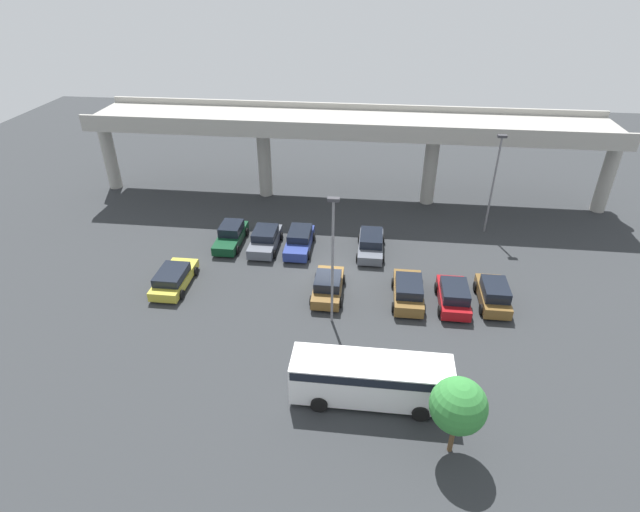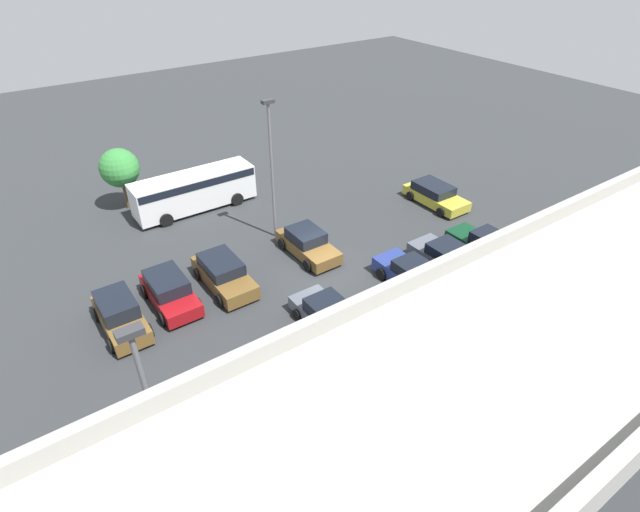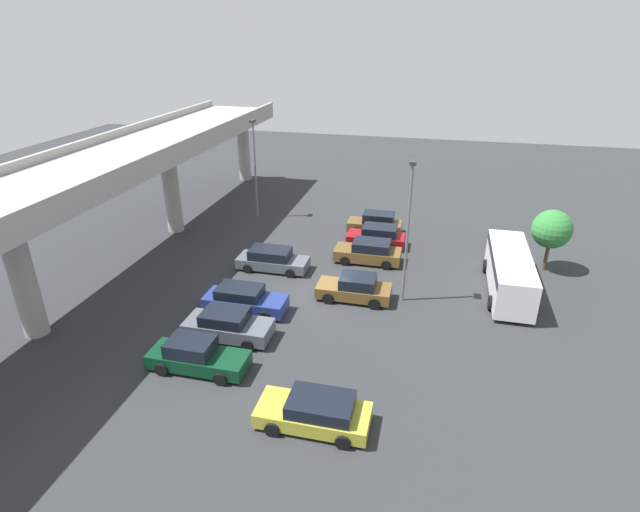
# 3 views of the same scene
# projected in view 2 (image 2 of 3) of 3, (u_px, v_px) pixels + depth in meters

# --- Properties ---
(ground_plane) EXTENTS (100.28, 100.28, 0.00)m
(ground_plane) POSITION_uv_depth(u_px,v_px,m) (324.00, 267.00, 29.01)
(ground_plane) COLOR #2D3033
(highway_overpass) EXTENTS (48.06, 6.94, 8.26)m
(highway_overpass) POSITION_uv_depth(u_px,v_px,m) (598.00, 311.00, 15.27)
(highway_overpass) COLOR #9E9B93
(highway_overpass) RESTS_ON ground_plane
(parked_car_0) EXTENTS (2.26, 4.76, 1.42)m
(parked_car_0) POSITION_uv_depth(u_px,v_px,m) (435.00, 195.00, 35.12)
(parked_car_0) COLOR gold
(parked_car_0) RESTS_ON ground_plane
(parked_car_1) EXTENTS (2.05, 4.88, 1.60)m
(parked_car_1) POSITION_uv_depth(u_px,v_px,m) (487.00, 246.00, 29.52)
(parked_car_1) COLOR #0C381E
(parked_car_1) RESTS_ON ground_plane
(parked_car_2) EXTENTS (2.22, 4.68, 1.56)m
(parked_car_2) POSITION_uv_depth(u_px,v_px,m) (448.00, 259.00, 28.39)
(parked_car_2) COLOR #515660
(parked_car_2) RESTS_ON ground_plane
(parked_car_3) EXTENTS (2.11, 4.82, 1.54)m
(parked_car_3) POSITION_uv_depth(u_px,v_px,m) (414.00, 276.00, 26.98)
(parked_car_3) COLOR navy
(parked_car_3) RESTS_ON ground_plane
(parked_car_4) EXTENTS (2.15, 4.51, 1.57)m
(parked_car_4) POSITION_uv_depth(u_px,v_px,m) (307.00, 244.00, 29.75)
(parked_car_4) COLOR brown
(parked_car_4) RESTS_ON ground_plane
(parked_car_5) EXTENTS (2.15, 4.87, 1.51)m
(parked_car_5) POSITION_uv_depth(u_px,v_px,m) (331.00, 318.00, 24.18)
(parked_car_5) COLOR #515660
(parked_car_5) RESTS_ON ground_plane
(parked_car_6) EXTENTS (2.17, 4.66, 1.60)m
(parked_car_6) POSITION_uv_depth(u_px,v_px,m) (223.00, 274.00, 27.15)
(parked_car_6) COLOR brown
(parked_car_6) RESTS_ON ground_plane
(parked_car_7) EXTENTS (2.14, 4.34, 1.61)m
(parked_car_7) POSITION_uv_depth(u_px,v_px,m) (169.00, 291.00, 25.87)
(parked_car_7) COLOR maroon
(parked_car_7) RESTS_ON ground_plane
(parked_car_8) EXTENTS (2.02, 4.31, 1.69)m
(parked_car_8) POSITION_uv_depth(u_px,v_px,m) (120.00, 315.00, 24.28)
(parked_car_8) COLOR brown
(parked_car_8) RESTS_ON ground_plane
(shuttle_bus) EXTENTS (8.31, 2.59, 2.54)m
(shuttle_bus) POSITION_uv_depth(u_px,v_px,m) (194.00, 189.00, 34.06)
(shuttle_bus) COLOR white
(shuttle_bus) RESTS_ON ground_plane
(lamp_post_near_aisle) EXTENTS (0.70, 0.35, 8.68)m
(lamp_post_near_aisle) POSITION_uv_depth(u_px,v_px,m) (271.00, 162.00, 29.04)
(lamp_post_near_aisle) COLOR slate
(lamp_post_near_aisle) RESTS_ON ground_plane
(lamp_post_mid_lot) EXTENTS (0.70, 0.35, 8.40)m
(lamp_post_mid_lot) POSITION_uv_depth(u_px,v_px,m) (155.00, 421.00, 14.21)
(lamp_post_mid_lot) COLOR slate
(lamp_post_mid_lot) RESTS_ON ground_plane
(tree_front_left) EXTENTS (2.61, 2.61, 4.31)m
(tree_front_left) POSITION_uv_depth(u_px,v_px,m) (119.00, 168.00, 33.31)
(tree_front_left) COLOR brown
(tree_front_left) RESTS_ON ground_plane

